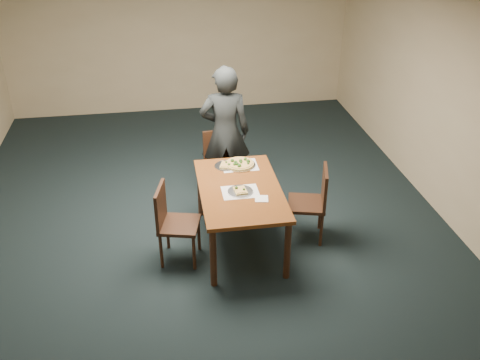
{
  "coord_description": "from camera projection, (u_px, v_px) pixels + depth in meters",
  "views": [
    {
      "loc": [
        -0.43,
        -5.39,
        3.74
      ],
      "look_at": [
        0.39,
        -0.34,
        0.85
      ],
      "focal_mm": 40.0,
      "sensor_mm": 36.0,
      "label": 1
    }
  ],
  "objects": [
    {
      "name": "chair_far",
      "position": [
        221.0,
        161.0,
        7.0
      ],
      "size": [
        0.47,
        0.47,
        0.91
      ],
      "rotation": [
        0.0,
        0.0,
        0.13
      ],
      "color": "black",
      "rests_on": "ground"
    },
    {
      "name": "ground",
      "position": [
        204.0,
        229.0,
        6.53
      ],
      "size": [
        8.0,
        8.0,
        0.0
      ],
      "primitive_type": "plane",
      "color": "black",
      "rests_on": "ground"
    },
    {
      "name": "slice_plate_far",
      "position": [
        226.0,
        165.0,
        6.36
      ],
      "size": [
        0.28,
        0.28,
        0.06
      ],
      "color": "silver",
      "rests_on": "dining_table"
    },
    {
      "name": "chair_right",
      "position": [
        314.0,
        199.0,
        6.16
      ],
      "size": [
        0.51,
        0.51,
        0.91
      ],
      "rotation": [
        0.0,
        0.0,
        -1.82
      ],
      "color": "black",
      "rests_on": "ground"
    },
    {
      "name": "room_shell",
      "position": [
        199.0,
        95.0,
        5.68
      ],
      "size": [
        8.0,
        8.0,
        8.0
      ],
      "color": "tan",
      "rests_on": "ground"
    },
    {
      "name": "chair_left",
      "position": [
        172.0,
        220.0,
        5.79
      ],
      "size": [
        0.51,
        0.51,
        0.91
      ],
      "rotation": [
        0.0,
        0.0,
        1.33
      ],
      "color": "black",
      "rests_on": "ground"
    },
    {
      "name": "slice_plate_near",
      "position": [
        240.0,
        191.0,
        5.84
      ],
      "size": [
        0.28,
        0.28,
        0.06
      ],
      "color": "silver",
      "rests_on": "dining_table"
    },
    {
      "name": "diner",
      "position": [
        225.0,
        132.0,
        6.89
      ],
      "size": [
        0.68,
        0.49,
        1.77
      ],
      "primitive_type": "imported",
      "rotation": [
        0.0,
        0.0,
        3.04
      ],
      "color": "black",
      "rests_on": "ground"
    },
    {
      "name": "placemat_near",
      "position": [
        240.0,
        192.0,
        5.85
      ],
      "size": [
        0.4,
        0.3,
        0.0
      ],
      "primitive_type": "cube",
      "color": "white",
      "rests_on": "dining_table"
    },
    {
      "name": "pizza_pan",
      "position": [
        240.0,
        164.0,
        6.37
      ],
      "size": [
        0.38,
        0.38,
        0.08
      ],
      "color": "silver",
      "rests_on": "dining_table"
    },
    {
      "name": "napkin",
      "position": [
        262.0,
        199.0,
        5.72
      ],
      "size": [
        0.16,
        0.16,
        0.01
      ],
      "primitive_type": "cube",
      "rotation": [
        0.0,
        0.0,
        -0.17
      ],
      "color": "white",
      "rests_on": "dining_table"
    },
    {
      "name": "dining_table",
      "position": [
        240.0,
        195.0,
        5.97
      ],
      "size": [
        0.9,
        1.5,
        0.75
      ],
      "color": "#5A2C12",
      "rests_on": "ground"
    },
    {
      "name": "placemat_main",
      "position": [
        240.0,
        165.0,
        6.39
      ],
      "size": [
        0.42,
        0.32,
        0.0
      ],
      "primitive_type": "cube",
      "color": "white",
      "rests_on": "dining_table"
    }
  ]
}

